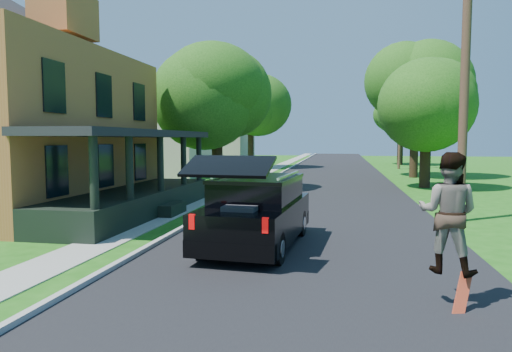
% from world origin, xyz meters
% --- Properties ---
extents(ground, '(140.00, 140.00, 0.00)m').
position_xyz_m(ground, '(0.00, 0.00, 0.00)').
color(ground, '#1C5A12').
rests_on(ground, ground).
extents(street, '(8.00, 120.00, 0.02)m').
position_xyz_m(street, '(0.00, 20.00, 0.00)').
color(street, black).
rests_on(street, ground).
extents(curb, '(0.15, 120.00, 0.12)m').
position_xyz_m(curb, '(-4.05, 20.00, 0.00)').
color(curb, '#A5A5A0').
rests_on(curb, ground).
extents(sidewalk, '(1.30, 120.00, 0.03)m').
position_xyz_m(sidewalk, '(-5.60, 20.00, 0.00)').
color(sidewalk, '#999B92').
rests_on(sidewalk, ground).
extents(front_walk, '(6.50, 1.20, 0.03)m').
position_xyz_m(front_walk, '(-9.50, 6.00, 0.00)').
color(front_walk, '#999B92').
rests_on(front_walk, ground).
extents(neighbor_house_mid, '(12.78, 12.78, 8.30)m').
position_xyz_m(neighbor_house_mid, '(-13.50, 24.00, 4.19)').
color(neighbor_house_mid, beige).
rests_on(neighbor_house_mid, ground).
extents(neighbor_house_far, '(12.78, 12.78, 8.30)m').
position_xyz_m(neighbor_house_far, '(-13.50, 40.00, 4.19)').
color(neighbor_house_far, beige).
rests_on(neighbor_house_far, ground).
extents(black_suv, '(2.36, 5.35, 2.44)m').
position_xyz_m(black_suv, '(-1.40, 1.69, 0.93)').
color(black_suv, black).
rests_on(black_suv, ground).
extents(skateboarder, '(1.20, 1.08, 2.03)m').
position_xyz_m(skateboarder, '(2.50, -1.79, 1.56)').
color(skateboarder, black).
rests_on(skateboarder, ground).
extents(skateboard, '(0.39, 0.39, 0.70)m').
position_xyz_m(skateboard, '(2.68, -2.12, 0.26)').
color(skateboard, '#AE2C0E').
rests_on(skateboard, ground).
extents(tree_left_mid, '(6.60, 6.78, 8.70)m').
position_xyz_m(tree_left_mid, '(-6.03, 14.58, 5.73)').
color(tree_left_mid, black).
rests_on(tree_left_mid, ground).
extents(tree_left_far, '(7.07, 7.17, 9.73)m').
position_xyz_m(tree_left_far, '(-7.96, 33.73, 6.40)').
color(tree_left_far, black).
rests_on(tree_left_far, ground).
extents(tree_right_near, '(6.23, 5.83, 7.97)m').
position_xyz_m(tree_right_near, '(5.45, 17.88, 5.22)').
color(tree_right_near, black).
rests_on(tree_right_near, ground).
extents(tree_right_mid, '(7.59, 7.39, 10.52)m').
position_xyz_m(tree_right_mid, '(5.90, 25.06, 6.98)').
color(tree_right_mid, black).
rests_on(tree_right_mid, ground).
extents(tree_right_far, '(6.12, 5.81, 8.70)m').
position_xyz_m(tree_right_far, '(7.00, 42.10, 5.76)').
color(tree_right_far, black).
rests_on(tree_right_far, ground).
extents(utility_pole_near, '(1.76, 0.69, 11.46)m').
position_xyz_m(utility_pole_near, '(4.74, 6.62, 5.90)').
color(utility_pole_near, '#4D3223').
rests_on(utility_pole_near, ground).
extents(utility_pole_far, '(1.54, 0.53, 10.09)m').
position_xyz_m(utility_pole_far, '(6.09, 34.89, 5.19)').
color(utility_pole_far, '#4D3223').
rests_on(utility_pole_far, ground).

